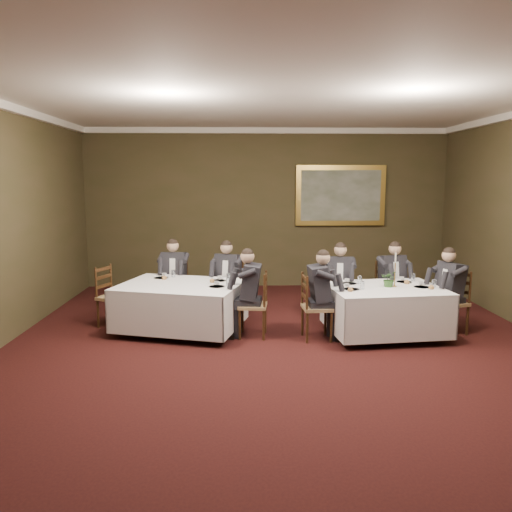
{
  "coord_description": "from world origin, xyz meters",
  "views": [
    {
      "loc": [
        -0.53,
        -6.12,
        2.38
      ],
      "look_at": [
        -0.31,
        1.94,
        1.15
      ],
      "focal_mm": 35.0,
      "sensor_mm": 36.0,
      "label": 1
    }
  ],
  "objects_px": {
    "diner_main_endright": "(450,301)",
    "diner_sec_endright": "(253,304)",
    "chair_sec_endright": "(254,318)",
    "table_second": "(181,303)",
    "chair_main_endleft": "(316,321)",
    "diner_main_backleft": "(339,292)",
    "candlestick": "(395,274)",
    "centerpiece": "(389,278)",
    "diner_main_endleft": "(317,306)",
    "diner_sec_backleft": "(175,286)",
    "diner_main_backright": "(391,290)",
    "chair_main_backleft": "(339,305)",
    "chair_sec_endleft": "(114,309)",
    "table_main": "(385,307)",
    "chair_main_backright": "(390,303)",
    "painting": "(340,195)",
    "chair_main_endright": "(450,315)",
    "chair_sec_backright": "(229,301)",
    "chair_sec_backleft": "(175,298)",
    "diner_sec_backright": "(229,288)"
  },
  "relations": [
    {
      "from": "diner_main_endright",
      "to": "diner_sec_endright",
      "type": "bearing_deg",
      "value": 73.63
    },
    {
      "from": "diner_main_endright",
      "to": "chair_sec_endright",
      "type": "xyz_separation_m",
      "value": [
        -3.07,
        -0.08,
        -0.23
      ]
    },
    {
      "from": "table_second",
      "to": "diner_sec_endright",
      "type": "relative_size",
      "value": 1.61
    },
    {
      "from": "chair_main_endleft",
      "to": "diner_main_backleft",
      "type": "bearing_deg",
      "value": 146.62
    },
    {
      "from": "diner_main_endright",
      "to": "candlestick",
      "type": "distance_m",
      "value": 1.02
    },
    {
      "from": "chair_sec_endright",
      "to": "candlestick",
      "type": "xyz_separation_m",
      "value": [
        2.16,
        0.02,
        0.68
      ]
    },
    {
      "from": "centerpiece",
      "to": "diner_sec_endright",
      "type": "bearing_deg",
      "value": 179.91
    },
    {
      "from": "diner_main_endleft",
      "to": "diner_sec_backleft",
      "type": "relative_size",
      "value": 1.0
    },
    {
      "from": "diner_main_backright",
      "to": "diner_sec_backleft",
      "type": "xyz_separation_m",
      "value": [
        -3.75,
        0.48,
        0.0
      ]
    },
    {
      "from": "chair_main_backleft",
      "to": "diner_main_endright",
      "type": "bearing_deg",
      "value": 164.09
    },
    {
      "from": "diner_main_endleft",
      "to": "chair_sec_endleft",
      "type": "height_order",
      "value": "diner_main_endleft"
    },
    {
      "from": "table_main",
      "to": "diner_main_endright",
      "type": "distance_m",
      "value": 1.07
    },
    {
      "from": "chair_main_backright",
      "to": "painting",
      "type": "relative_size",
      "value": 0.5
    },
    {
      "from": "chair_sec_endright",
      "to": "diner_sec_backleft",
      "type": "bearing_deg",
      "value": 51.8
    },
    {
      "from": "diner_main_endleft",
      "to": "painting",
      "type": "relative_size",
      "value": 0.68
    },
    {
      "from": "diner_main_backleft",
      "to": "chair_sec_endright",
      "type": "distance_m",
      "value": 1.67
    },
    {
      "from": "chair_main_backright",
      "to": "chair_main_endright",
      "type": "relative_size",
      "value": 1.0
    },
    {
      "from": "chair_main_backleft",
      "to": "chair_sec_endright",
      "type": "height_order",
      "value": "same"
    },
    {
      "from": "chair_sec_backright",
      "to": "chair_main_endright",
      "type": "bearing_deg",
      "value": -175.33
    },
    {
      "from": "table_main",
      "to": "chair_main_backleft",
      "type": "height_order",
      "value": "chair_main_backleft"
    },
    {
      "from": "chair_main_endleft",
      "to": "diner_sec_endright",
      "type": "distance_m",
      "value": 0.99
    },
    {
      "from": "chair_main_endleft",
      "to": "diner_sec_backleft",
      "type": "distance_m",
      "value": 2.77
    },
    {
      "from": "diner_sec_backleft",
      "to": "table_second",
      "type": "bearing_deg",
      "value": 107.53
    },
    {
      "from": "table_second",
      "to": "diner_sec_backleft",
      "type": "bearing_deg",
      "value": 102.77
    },
    {
      "from": "chair_main_backright",
      "to": "centerpiece",
      "type": "distance_m",
      "value": 1.12
    },
    {
      "from": "chair_sec_backright",
      "to": "chair_main_backright",
      "type": "bearing_deg",
      "value": -163.53
    },
    {
      "from": "chair_main_backleft",
      "to": "chair_sec_backleft",
      "type": "relative_size",
      "value": 1.0
    },
    {
      "from": "chair_main_endright",
      "to": "candlestick",
      "type": "xyz_separation_m",
      "value": [
        -0.92,
        -0.07,
        0.68
      ]
    },
    {
      "from": "table_main",
      "to": "chair_sec_backright",
      "type": "relative_size",
      "value": 1.84
    },
    {
      "from": "diner_sec_backright",
      "to": "candlestick",
      "type": "xyz_separation_m",
      "value": [
        2.57,
        -1.08,
        0.45
      ]
    },
    {
      "from": "diner_main_backright",
      "to": "diner_sec_backleft",
      "type": "bearing_deg",
      "value": -20.79
    },
    {
      "from": "chair_main_endright",
      "to": "chair_main_endleft",
      "type": "bearing_deg",
      "value": 78.46
    },
    {
      "from": "table_second",
      "to": "candlestick",
      "type": "bearing_deg",
      "value": -5.03
    },
    {
      "from": "chair_sec_endright",
      "to": "diner_main_backleft",
      "type": "bearing_deg",
      "value": -55.81
    },
    {
      "from": "chair_sec_endleft",
      "to": "centerpiece",
      "type": "relative_size",
      "value": 3.71
    },
    {
      "from": "diner_main_endleft",
      "to": "chair_sec_backleft",
      "type": "bearing_deg",
      "value": -127.0
    },
    {
      "from": "diner_sec_backright",
      "to": "chair_sec_endleft",
      "type": "height_order",
      "value": "diner_sec_backright"
    },
    {
      "from": "table_second",
      "to": "chair_main_endright",
      "type": "height_order",
      "value": "chair_main_endright"
    },
    {
      "from": "table_second",
      "to": "diner_main_endleft",
      "type": "height_order",
      "value": "diner_main_endleft"
    },
    {
      "from": "table_main",
      "to": "diner_main_backright",
      "type": "bearing_deg",
      "value": 68.36
    },
    {
      "from": "diner_sec_backright",
      "to": "chair_sec_backright",
      "type": "bearing_deg",
      "value": -90.0
    },
    {
      "from": "chair_sec_endright",
      "to": "diner_sec_endright",
      "type": "distance_m",
      "value": 0.23
    },
    {
      "from": "chair_main_endright",
      "to": "candlestick",
      "type": "bearing_deg",
      "value": 76.39
    },
    {
      "from": "diner_main_backleft",
      "to": "diner_main_endleft",
      "type": "xyz_separation_m",
      "value": [
        -0.51,
        -0.93,
        0.0
      ]
    },
    {
      "from": "diner_main_backright",
      "to": "diner_sec_backright",
      "type": "xyz_separation_m",
      "value": [
        -2.78,
        0.22,
        0.0
      ]
    },
    {
      "from": "chair_sec_backleft",
      "to": "painting",
      "type": "height_order",
      "value": "painting"
    },
    {
      "from": "candlestick",
      "to": "painting",
      "type": "bearing_deg",
      "value": 92.39
    },
    {
      "from": "chair_main_endright",
      "to": "chair_sec_backright",
      "type": "height_order",
      "value": "same"
    },
    {
      "from": "chair_main_endleft",
      "to": "painting",
      "type": "height_order",
      "value": "painting"
    },
    {
      "from": "chair_main_endright",
      "to": "candlestick",
      "type": "height_order",
      "value": "candlestick"
    }
  ]
}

